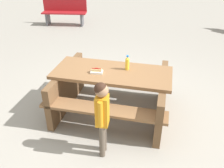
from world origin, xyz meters
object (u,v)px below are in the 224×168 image
at_px(soda_bottle, 127,63).
at_px(park_bench_near, 65,12).
at_px(picnic_table, 112,88).
at_px(child_in_coat, 102,111).
at_px(hotdog_tray, 97,71).

distance_m(soda_bottle, park_bench_near, 5.38).
xyz_separation_m(picnic_table, child_in_coat, (0.03, 0.93, 0.24)).
bearing_deg(park_bench_near, soda_bottle, 115.70).
relative_size(picnic_table, soda_bottle, 8.46).
height_order(picnic_table, child_in_coat, child_in_coat).
bearing_deg(child_in_coat, picnic_table, -91.92).
distance_m(hotdog_tray, park_bench_near, 5.34).
distance_m(soda_bottle, child_in_coat, 1.06).
bearing_deg(picnic_table, hotdog_tray, 18.20).
height_order(hotdog_tray, child_in_coat, child_in_coat).
xyz_separation_m(picnic_table, hotdog_tray, (0.22, 0.07, 0.34)).
xyz_separation_m(soda_bottle, hotdog_tray, (0.45, 0.16, -0.08)).
height_order(child_in_coat, park_bench_near, child_in_coat).
height_order(picnic_table, park_bench_near, park_bench_near).
bearing_deg(hotdog_tray, child_in_coat, 102.67).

